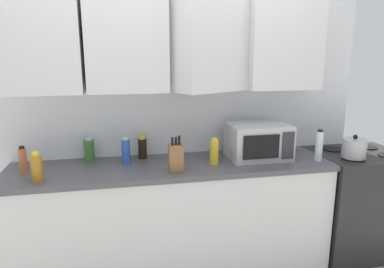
{
  "coord_description": "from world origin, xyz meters",
  "views": [
    {
      "loc": [
        -0.37,
        -2.85,
        1.73
      ],
      "look_at": [
        0.16,
        -0.25,
        1.12
      ],
      "focal_mm": 32.6,
      "sensor_mm": 36.0,
      "label": 1
    }
  ],
  "objects_px": {
    "kettle": "(354,148)",
    "bottle_yellow_mustard": "(214,152)",
    "stove_range": "(355,202)",
    "bottle_spice_jar": "(23,160)",
    "bottle_soy_dark": "(142,148)",
    "microwave": "(258,141)",
    "bottle_clear_tall": "(319,146)",
    "knife_block": "(176,158)",
    "bottle_blue_cleaner": "(126,151)",
    "bottle_amber_vinegar": "(37,168)",
    "bottle_green_oil": "(89,150)"
  },
  "relations": [
    {
      "from": "bottle_clear_tall",
      "to": "knife_block",
      "type": "bearing_deg",
      "value": -178.72
    },
    {
      "from": "bottle_clear_tall",
      "to": "bottle_green_oil",
      "type": "bearing_deg",
      "value": 168.53
    },
    {
      "from": "bottle_blue_cleaner",
      "to": "bottle_soy_dark",
      "type": "distance_m",
      "value": 0.18
    },
    {
      "from": "microwave",
      "to": "bottle_amber_vinegar",
      "type": "bearing_deg",
      "value": -172.52
    },
    {
      "from": "bottle_yellow_mustard",
      "to": "bottle_spice_jar",
      "type": "bearing_deg",
      "value": 176.99
    },
    {
      "from": "bottle_yellow_mustard",
      "to": "kettle",
      "type": "bearing_deg",
      "value": -4.93
    },
    {
      "from": "bottle_soy_dark",
      "to": "bottle_blue_cleaner",
      "type": "bearing_deg",
      "value": -136.62
    },
    {
      "from": "kettle",
      "to": "bottle_clear_tall",
      "type": "height_order",
      "value": "bottle_clear_tall"
    },
    {
      "from": "bottle_blue_cleaner",
      "to": "bottle_spice_jar",
      "type": "height_order",
      "value": "bottle_blue_cleaner"
    },
    {
      "from": "bottle_spice_jar",
      "to": "bottle_amber_vinegar",
      "type": "xyz_separation_m",
      "value": [
        0.13,
        -0.2,
        -0.0
      ]
    },
    {
      "from": "kettle",
      "to": "bottle_spice_jar",
      "type": "bearing_deg",
      "value": 176.12
    },
    {
      "from": "bottle_soy_dark",
      "to": "bottle_yellow_mustard",
      "type": "xyz_separation_m",
      "value": [
        0.53,
        -0.27,
        0.01
      ]
    },
    {
      "from": "knife_block",
      "to": "bottle_spice_jar",
      "type": "distance_m",
      "value": 1.08
    },
    {
      "from": "bottle_green_oil",
      "to": "bottle_spice_jar",
      "type": "distance_m",
      "value": 0.48
    },
    {
      "from": "bottle_amber_vinegar",
      "to": "kettle",
      "type": "bearing_deg",
      "value": 0.57
    },
    {
      "from": "bottle_clear_tall",
      "to": "bottle_yellow_mustard",
      "type": "relative_size",
      "value": 1.25
    },
    {
      "from": "bottle_soy_dark",
      "to": "bottle_amber_vinegar",
      "type": "relative_size",
      "value": 0.93
    },
    {
      "from": "bottle_clear_tall",
      "to": "bottle_blue_cleaner",
      "type": "bearing_deg",
      "value": 171.5
    },
    {
      "from": "bottle_blue_cleaner",
      "to": "bottle_soy_dark",
      "type": "relative_size",
      "value": 1.11
    },
    {
      "from": "knife_block",
      "to": "bottle_amber_vinegar",
      "type": "bearing_deg",
      "value": -179.16
    },
    {
      "from": "stove_range",
      "to": "bottle_clear_tall",
      "type": "relative_size",
      "value": 3.6
    },
    {
      "from": "bottle_blue_cleaner",
      "to": "stove_range",
      "type": "bearing_deg",
      "value": -2.88
    },
    {
      "from": "bottle_soy_dark",
      "to": "bottle_clear_tall",
      "type": "bearing_deg",
      "value": -14.4
    },
    {
      "from": "kettle",
      "to": "knife_block",
      "type": "relative_size",
      "value": 0.71
    },
    {
      "from": "bottle_spice_jar",
      "to": "bottle_soy_dark",
      "type": "bearing_deg",
      "value": 12.84
    },
    {
      "from": "bottle_yellow_mustard",
      "to": "bottle_amber_vinegar",
      "type": "height_order",
      "value": "same"
    },
    {
      "from": "knife_block",
      "to": "bottle_green_oil",
      "type": "xyz_separation_m",
      "value": [
        -0.63,
        0.39,
        -0.01
      ]
    },
    {
      "from": "bottle_blue_cleaner",
      "to": "bottle_amber_vinegar",
      "type": "relative_size",
      "value": 1.03
    },
    {
      "from": "kettle",
      "to": "bottle_clear_tall",
      "type": "distance_m",
      "value": 0.31
    },
    {
      "from": "kettle",
      "to": "bottle_amber_vinegar",
      "type": "xyz_separation_m",
      "value": [
        -2.39,
        -0.02,
        0.0
      ]
    },
    {
      "from": "stove_range",
      "to": "kettle",
      "type": "relative_size",
      "value": 4.79
    },
    {
      "from": "stove_range",
      "to": "bottle_spice_jar",
      "type": "relative_size",
      "value": 4.6
    },
    {
      "from": "kettle",
      "to": "bottle_soy_dark",
      "type": "xyz_separation_m",
      "value": [
        -1.67,
        0.37,
        -0.0
      ]
    },
    {
      "from": "kettle",
      "to": "bottle_clear_tall",
      "type": "xyz_separation_m",
      "value": [
        -0.31,
        0.02,
        0.03
      ]
    },
    {
      "from": "bottle_green_oil",
      "to": "bottle_blue_cleaner",
      "type": "xyz_separation_m",
      "value": [
        0.28,
        -0.14,
        0.01
      ]
    },
    {
      "from": "bottle_green_oil",
      "to": "bottle_soy_dark",
      "type": "xyz_separation_m",
      "value": [
        0.42,
        -0.01,
        -0.0
      ]
    },
    {
      "from": "stove_range",
      "to": "bottle_yellow_mustard",
      "type": "distance_m",
      "value": 1.42
    },
    {
      "from": "knife_block",
      "to": "bottle_amber_vinegar",
      "type": "height_order",
      "value": "knife_block"
    },
    {
      "from": "microwave",
      "to": "bottle_amber_vinegar",
      "type": "distance_m",
      "value": 1.66
    },
    {
      "from": "knife_block",
      "to": "bottle_clear_tall",
      "type": "height_order",
      "value": "knife_block"
    },
    {
      "from": "bottle_green_oil",
      "to": "kettle",
      "type": "bearing_deg",
      "value": -10.23
    },
    {
      "from": "bottle_soy_dark",
      "to": "stove_range",
      "type": "bearing_deg",
      "value": -7.0
    },
    {
      "from": "kettle",
      "to": "microwave",
      "type": "xyz_separation_m",
      "value": [
        -0.75,
        0.19,
        0.05
      ]
    },
    {
      "from": "stove_range",
      "to": "bottle_yellow_mustard",
      "type": "height_order",
      "value": "bottle_yellow_mustard"
    },
    {
      "from": "bottle_green_oil",
      "to": "bottle_blue_cleaner",
      "type": "relative_size",
      "value": 0.9
    },
    {
      "from": "stove_range",
      "to": "bottle_yellow_mustard",
      "type": "relative_size",
      "value": 4.49
    },
    {
      "from": "bottle_clear_tall",
      "to": "bottle_soy_dark",
      "type": "relative_size",
      "value": 1.34
    },
    {
      "from": "stove_range",
      "to": "kettle",
      "type": "bearing_deg",
      "value": -140.53
    },
    {
      "from": "microwave",
      "to": "bottle_soy_dark",
      "type": "bearing_deg",
      "value": 169.36
    },
    {
      "from": "kettle",
      "to": "bottle_yellow_mustard",
      "type": "relative_size",
      "value": 0.94
    }
  ]
}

